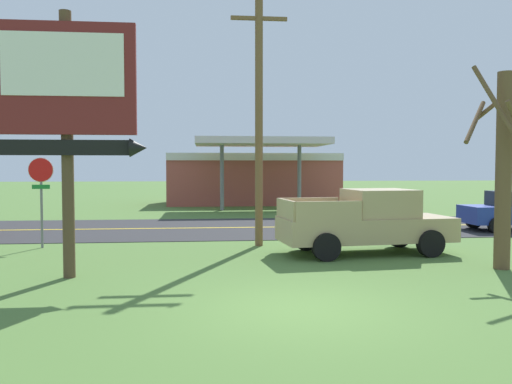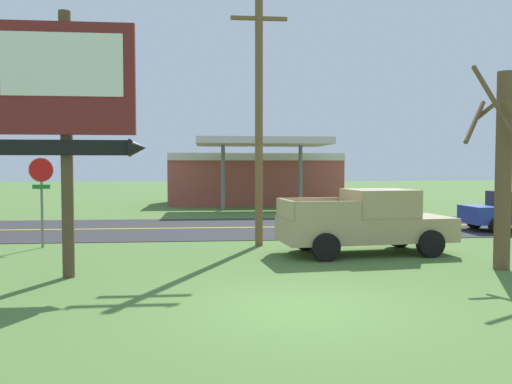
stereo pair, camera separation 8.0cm
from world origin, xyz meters
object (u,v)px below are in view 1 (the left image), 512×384
(stop_sign, at_px, (41,186))
(utility_pole, at_px, (259,104))
(motel_sign, at_px, (68,100))
(bare_tree, at_px, (504,163))
(gas_station, at_px, (253,177))
(pickup_tan_parked_on_lawn, at_px, (368,222))

(stop_sign, xyz_separation_m, utility_pole, (7.11, -0.23, 2.71))
(utility_pole, bearing_deg, motel_sign, -136.54)
(bare_tree, distance_m, gas_station, 25.14)
(motel_sign, xyz_separation_m, bare_tree, (10.82, 0.14, -1.46))
(utility_pole, height_order, gas_station, utility_pole)
(stop_sign, height_order, bare_tree, bare_tree)
(bare_tree, bearing_deg, motel_sign, -179.24)
(motel_sign, bearing_deg, utility_pole, 43.46)
(bare_tree, distance_m, pickup_tan_parked_on_lawn, 4.21)
(pickup_tan_parked_on_lawn, bearing_deg, gas_station, 93.86)
(pickup_tan_parked_on_lawn, bearing_deg, stop_sign, 168.27)
(pickup_tan_parked_on_lawn, bearing_deg, motel_sign, -160.83)
(bare_tree, height_order, gas_station, bare_tree)
(stop_sign, bearing_deg, utility_pole, -1.88)
(gas_station, relative_size, pickup_tan_parked_on_lawn, 2.23)
(bare_tree, bearing_deg, gas_station, 99.64)
(bare_tree, relative_size, pickup_tan_parked_on_lawn, 0.97)
(bare_tree, xyz_separation_m, gas_station, (-4.21, 24.77, -0.80))
(gas_station, bearing_deg, bare_tree, -80.36)
(stop_sign, bearing_deg, bare_tree, -20.33)
(stop_sign, relative_size, gas_station, 0.25)
(utility_pole, height_order, bare_tree, utility_pole)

